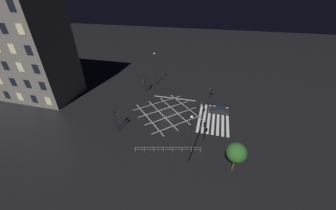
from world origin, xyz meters
TOP-DOWN VIEW (x-y plane):
  - ground_plane at (0.00, 0.00)m, footprint 200.00×200.00m
  - road_markings at (0.35, -6.35)m, footprint 15.14×19.90m
  - traffic_light_nw_main at (-7.58, 7.82)m, footprint 0.39×0.36m
  - traffic_light_sw_main at (-7.16, -7.86)m, footprint 0.39×0.36m
  - traffic_light_ne_main at (7.27, 7.68)m, footprint 1.94×0.36m
  - traffic_light_nw_cross at (-8.26, 7.16)m, footprint 0.36×0.39m
  - traffic_light_ne_cross at (7.68, 7.93)m, footprint 0.36×0.39m
  - traffic_light_median_south at (0.22, -7.02)m, footprint 0.36×0.39m
  - traffic_light_se_cross at (8.08, -8.05)m, footprint 0.36×0.39m
  - street_lamp_east at (12.23, 6.61)m, footprint 0.44×0.44m
  - street_lamp_west at (-12.14, -6.19)m, footprint 0.41×0.41m
  - street_tree_near at (-12.00, -12.50)m, footprint 2.77×2.77m
  - waiting_car at (2.52, -10.31)m, footprint 1.84×4.09m
  - pedestrian_railing at (-10.96, -2.78)m, footprint 2.59×10.06m

SIDE VIEW (x-z plane):
  - ground_plane at x=0.00m, z-range 0.00..0.00m
  - road_markings at x=0.35m, z-range 0.00..0.01m
  - waiting_car at x=2.52m, z-range -0.02..1.17m
  - pedestrian_railing at x=-10.96m, z-range 0.15..1.20m
  - traffic_light_se_cross at x=8.08m, z-range 0.72..4.06m
  - traffic_light_median_south at x=0.22m, z-range 0.74..4.17m
  - traffic_light_nw_main at x=-7.58m, z-range 0.87..4.93m
  - traffic_light_sw_main at x=-7.16m, z-range 0.88..4.98m
  - traffic_light_ne_main at x=7.27m, z-range 0.92..4.96m
  - traffic_light_nw_cross at x=-8.26m, z-range 0.90..5.13m
  - traffic_light_ne_cross at x=7.68m, z-range 0.94..5.40m
  - street_tree_near at x=-12.00m, z-range 0.99..5.77m
  - street_lamp_west at x=-12.14m, z-range 1.08..9.53m
  - street_lamp_east at x=12.23m, z-range 1.31..9.97m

